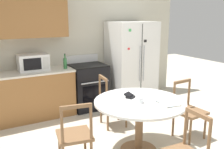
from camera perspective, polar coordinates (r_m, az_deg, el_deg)
back_wall at (r=5.18m, az=-12.19°, el=7.98°), size 5.20×0.44×2.60m
kitchen_counter at (r=4.89m, az=-20.60°, el=-4.73°), size 2.03×0.64×0.90m
refrigerator at (r=5.53m, az=4.39°, el=2.78°), size 0.96×0.80×1.77m
oven_range at (r=5.22m, az=-5.49°, el=-2.60°), size 0.71×0.68×1.08m
microwave at (r=4.85m, az=-17.59°, el=2.69°), size 0.54×0.38×0.30m
counter_bottle at (r=4.86m, az=-10.66°, el=2.60°), size 0.07×0.07×0.29m
dining_table at (r=3.51m, az=6.30°, el=-8.10°), size 1.26×1.26×0.76m
dining_chair_left at (r=3.24m, az=-8.50°, el=-13.69°), size 0.49×0.49×0.90m
dining_chair_right at (r=4.14m, az=17.08°, el=-7.96°), size 0.45×0.45×0.90m
dining_chair_far at (r=4.35m, az=-0.03°, el=-6.28°), size 0.47×0.47×0.90m
candle_glass at (r=3.38m, az=6.50°, el=-5.90°), size 0.09×0.09×0.08m
wallet at (r=3.57m, az=4.05°, el=-4.89°), size 0.16×0.17×0.07m
mail_stack at (r=3.41m, az=12.70°, el=-6.33°), size 0.29×0.34×0.02m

